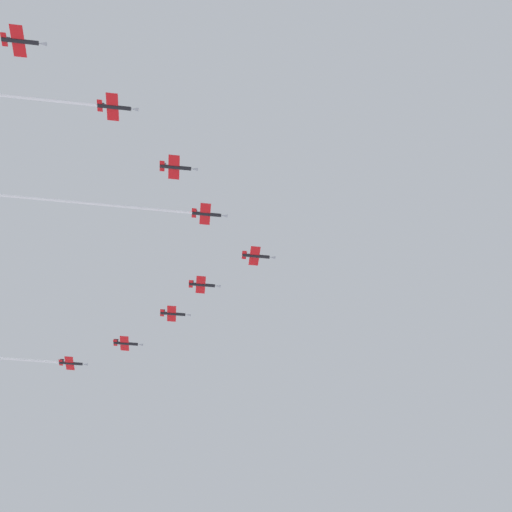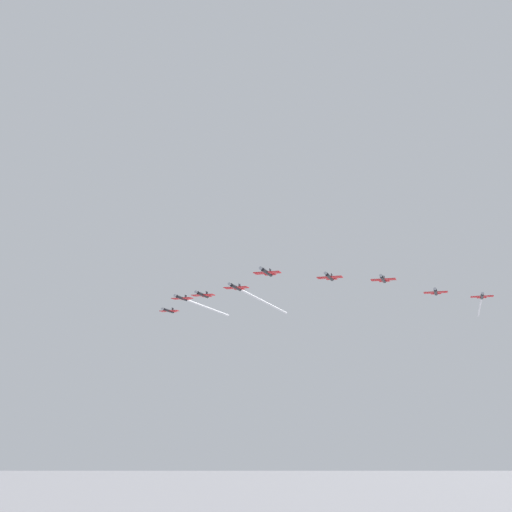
{
  "view_description": "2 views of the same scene",
  "coord_description": "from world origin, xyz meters",
  "px_view_note": "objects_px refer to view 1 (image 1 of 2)",
  "views": [
    {
      "loc": [
        86.28,
        -76.98,
        2.9
      ],
      "look_at": [
        5.86,
        4.41,
        141.15
      ],
      "focal_mm": 38.82,
      "sensor_mm": 36.0,
      "label": 1
    },
    {
      "loc": [
        76.95,
        175.13,
        103.9
      ],
      "look_at": [
        6.39,
        -2.84,
        147.53
      ],
      "focal_mm": 45.14,
      "sensor_mm": 36.0,
      "label": 2
    }
  ],
  "objects_px": {
    "jet_center_rear": "(126,343)",
    "jet_port_inner": "(203,285)",
    "jet_lead": "(257,256)",
    "jet_port_outer": "(174,314)",
    "jet_starboard_inner": "(131,207)",
    "jet_starboard_trail": "(22,360)",
    "jet_port_trail": "(50,100)",
    "jet_tail_end": "(21,41)",
    "jet_starboard_outer": "(177,167)"
  },
  "relations": [
    {
      "from": "jet_starboard_inner",
      "to": "jet_center_rear",
      "type": "xyz_separation_m",
      "value": [
        -50.27,
        35.93,
        -0.35
      ]
    },
    {
      "from": "jet_port_trail",
      "to": "jet_starboard_inner",
      "type": "bearing_deg",
      "value": 145.9
    },
    {
      "from": "jet_starboard_inner",
      "to": "jet_tail_end",
      "type": "height_order",
      "value": "jet_tail_end"
    },
    {
      "from": "jet_port_outer",
      "to": "jet_tail_end",
      "type": "height_order",
      "value": "jet_port_outer"
    },
    {
      "from": "jet_center_rear",
      "to": "jet_tail_end",
      "type": "bearing_deg",
      "value": -11.45
    },
    {
      "from": "jet_center_rear",
      "to": "jet_starboard_outer",
      "type": "bearing_deg",
      "value": 12.37
    },
    {
      "from": "jet_port_inner",
      "to": "jet_starboard_inner",
      "type": "relative_size",
      "value": 0.18
    },
    {
      "from": "jet_port_outer",
      "to": "jet_starboard_trail",
      "type": "height_order",
      "value": "jet_port_outer"
    },
    {
      "from": "jet_lead",
      "to": "jet_port_trail",
      "type": "height_order",
      "value": "jet_port_trail"
    },
    {
      "from": "jet_starboard_outer",
      "to": "jet_tail_end",
      "type": "distance_m",
      "value": 49.55
    },
    {
      "from": "jet_lead",
      "to": "jet_tail_end",
      "type": "distance_m",
      "value": 89.79
    },
    {
      "from": "jet_port_inner",
      "to": "jet_port_outer",
      "type": "distance_m",
      "value": 18.21
    },
    {
      "from": "jet_lead",
      "to": "jet_port_inner",
      "type": "distance_m",
      "value": 22.82
    },
    {
      "from": "jet_port_inner",
      "to": "jet_port_outer",
      "type": "relative_size",
      "value": 1.0
    },
    {
      "from": "jet_port_inner",
      "to": "jet_port_trail",
      "type": "bearing_deg",
      "value": -35.39
    },
    {
      "from": "jet_starboard_outer",
      "to": "jet_center_rear",
      "type": "bearing_deg",
      "value": -167.63
    },
    {
      "from": "jet_port_outer",
      "to": "jet_tail_end",
      "type": "relative_size",
      "value": 1.0
    },
    {
      "from": "jet_starboard_inner",
      "to": "jet_lead",
      "type": "bearing_deg",
      "value": 111.21
    },
    {
      "from": "jet_lead",
      "to": "jet_starboard_outer",
      "type": "distance_m",
      "value": 40.66
    },
    {
      "from": "jet_lead",
      "to": "jet_tail_end",
      "type": "xyz_separation_m",
      "value": [
        6.97,
        -89.52,
        -0.06
      ]
    },
    {
      "from": "jet_center_rear",
      "to": "jet_starboard_inner",
      "type": "bearing_deg",
      "value": 3.39
    },
    {
      "from": "jet_starboard_outer",
      "to": "jet_port_inner",
      "type": "bearing_deg",
      "value": 168.17
    },
    {
      "from": "jet_center_rear",
      "to": "jet_port_trail",
      "type": "height_order",
      "value": "jet_port_trail"
    },
    {
      "from": "jet_starboard_inner",
      "to": "jet_starboard_trail",
      "type": "distance_m",
      "value": 88.86
    },
    {
      "from": "jet_port_inner",
      "to": "jet_tail_end",
      "type": "xyz_separation_m",
      "value": [
        29.52,
        -86.15,
        -0.88
      ]
    },
    {
      "from": "jet_starboard_inner",
      "to": "jet_starboard_trail",
      "type": "bearing_deg",
      "value": -150.2
    },
    {
      "from": "jet_center_rear",
      "to": "jet_port_inner",
      "type": "bearing_deg",
      "value": 40.77
    },
    {
      "from": "jet_port_inner",
      "to": "jet_starboard_trail",
      "type": "bearing_deg",
      "value": -124.58
    },
    {
      "from": "jet_lead",
      "to": "jet_port_outer",
      "type": "height_order",
      "value": "jet_port_outer"
    },
    {
      "from": "jet_center_rear",
      "to": "jet_starboard_trail",
      "type": "height_order",
      "value": "jet_starboard_trail"
    },
    {
      "from": "jet_starboard_outer",
      "to": "jet_port_trail",
      "type": "distance_m",
      "value": 37.52
    },
    {
      "from": "jet_lead",
      "to": "jet_port_trail",
      "type": "relative_size",
      "value": 0.21
    },
    {
      "from": "jet_starboard_inner",
      "to": "jet_tail_end",
      "type": "xyz_separation_m",
      "value": [
        19.95,
        -48.92,
        0.77
      ]
    },
    {
      "from": "jet_port_inner",
      "to": "jet_starboard_trail",
      "type": "height_order",
      "value": "jet_port_inner"
    },
    {
      "from": "jet_starboard_inner",
      "to": "jet_port_outer",
      "type": "bearing_deg",
      "value": 164.01
    },
    {
      "from": "jet_port_outer",
      "to": "jet_tail_end",
      "type": "xyz_separation_m",
      "value": [
        47.6,
        -88.3,
        -1.05
      ]
    },
    {
      "from": "jet_starboard_inner",
      "to": "jet_center_rear",
      "type": "bearing_deg",
      "value": -176.61
    },
    {
      "from": "jet_port_outer",
      "to": "jet_starboard_outer",
      "type": "height_order",
      "value": "jet_port_outer"
    },
    {
      "from": "jet_lead",
      "to": "jet_starboard_outer",
      "type": "relative_size",
      "value": 1.0
    },
    {
      "from": "jet_starboard_inner",
      "to": "jet_port_outer",
      "type": "distance_m",
      "value": 48.16
    },
    {
      "from": "jet_port_inner",
      "to": "jet_starboard_outer",
      "type": "bearing_deg",
      "value": -11.83
    },
    {
      "from": "jet_port_inner",
      "to": "jet_center_rear",
      "type": "xyz_separation_m",
      "value": [
        -40.7,
        -1.3,
        -1.99
      ]
    },
    {
      "from": "jet_port_inner",
      "to": "jet_tail_end",
      "type": "relative_size",
      "value": 1.0
    },
    {
      "from": "jet_lead",
      "to": "jet_starboard_trail",
      "type": "distance_m",
      "value": 104.13
    },
    {
      "from": "jet_lead",
      "to": "jet_starboard_inner",
      "type": "distance_m",
      "value": 42.63
    },
    {
      "from": "jet_port_outer",
      "to": "jet_starboard_trail",
      "type": "distance_m",
      "value": 65.18
    },
    {
      "from": "jet_lead",
      "to": "jet_port_trail",
      "type": "bearing_deg",
      "value": -52.65
    },
    {
      "from": "jet_starboard_outer",
      "to": "jet_port_trail",
      "type": "height_order",
      "value": "jet_port_trail"
    },
    {
      "from": "jet_starboard_inner",
      "to": "jet_center_rear",
      "type": "relative_size",
      "value": 5.68
    },
    {
      "from": "jet_starboard_trail",
      "to": "jet_port_trail",
      "type": "bearing_deg",
      "value": 12.17
    }
  ]
}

